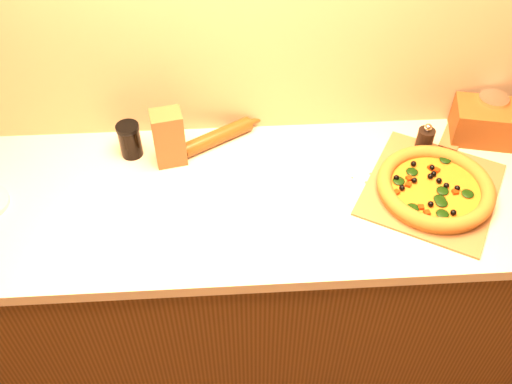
% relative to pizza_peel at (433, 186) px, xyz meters
% --- Properties ---
extents(cabinet, '(2.80, 0.65, 0.86)m').
position_rel_pizza_peel_xyz_m(cabinet, '(-0.57, 0.00, -0.47)').
color(cabinet, '#43290E').
rests_on(cabinet, ground).
extents(countertop, '(2.84, 0.68, 0.04)m').
position_rel_pizza_peel_xyz_m(countertop, '(-0.57, 0.00, -0.02)').
color(countertop, beige).
rests_on(countertop, cabinet).
extents(pizza_peel, '(0.54, 0.61, 0.01)m').
position_rel_pizza_peel_xyz_m(pizza_peel, '(0.00, 0.00, 0.00)').
color(pizza_peel, brown).
rests_on(pizza_peel, countertop).
extents(pizza, '(0.36, 0.36, 0.05)m').
position_rel_pizza_peel_xyz_m(pizza, '(-0.01, -0.03, 0.03)').
color(pizza, '#C07930').
rests_on(pizza, pizza_peel).
extents(pepper_grinder, '(0.06, 0.06, 0.11)m').
position_rel_pizza_peel_xyz_m(pepper_grinder, '(0.01, 0.18, 0.04)').
color(pepper_grinder, black).
rests_on(pepper_grinder, countertop).
extents(rolling_pin, '(0.33, 0.21, 0.05)m').
position_rel_pizza_peel_xyz_m(rolling_pin, '(-0.67, 0.25, 0.02)').
color(rolling_pin, '#5B330F').
rests_on(rolling_pin, countertop).
extents(coffee_canister, '(0.10, 0.10, 0.14)m').
position_rel_pizza_peel_xyz_m(coffee_canister, '(0.25, 0.27, 0.07)').
color(coffee_canister, silver).
rests_on(coffee_canister, countertop).
extents(paper_bag, '(0.11, 0.09, 0.19)m').
position_rel_pizza_peel_xyz_m(paper_bag, '(-0.83, 0.17, 0.09)').
color(paper_bag, brown).
rests_on(paper_bag, countertop).
extents(dark_jar, '(0.07, 0.07, 0.12)m').
position_rel_pizza_peel_xyz_m(dark_jar, '(-0.96, 0.21, 0.06)').
color(dark_jar, black).
rests_on(dark_jar, countertop).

